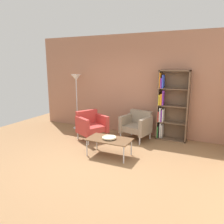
{
  "coord_description": "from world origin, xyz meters",
  "views": [
    {
      "loc": [
        2.19,
        -3.71,
        2.04
      ],
      "look_at": [
        0.05,
        0.84,
        0.95
      ],
      "focal_mm": 35.22,
      "sensor_mm": 36.0,
      "label": 1
    }
  ],
  "objects_px": {
    "armchair_near_window": "(91,125)",
    "armchair_corner_red": "(137,125)",
    "coffee_table_low": "(109,140)",
    "floor_lamp_torchiere": "(76,84)",
    "decorative_bowl": "(109,137)",
    "bookshelf_tall": "(170,107)"
  },
  "relations": [
    {
      "from": "decorative_bowl",
      "to": "armchair_corner_red",
      "type": "distance_m",
      "value": 1.36
    },
    {
      "from": "decorative_bowl",
      "to": "armchair_near_window",
      "type": "height_order",
      "value": "armchair_near_window"
    },
    {
      "from": "coffee_table_low",
      "to": "armchair_near_window",
      "type": "relative_size",
      "value": 1.08
    },
    {
      "from": "coffee_table_low",
      "to": "bookshelf_tall",
      "type": "bearing_deg",
      "value": 59.97
    },
    {
      "from": "armchair_near_window",
      "to": "armchair_corner_red",
      "type": "height_order",
      "value": "same"
    },
    {
      "from": "armchair_near_window",
      "to": "coffee_table_low",
      "type": "bearing_deg",
      "value": -102.08
    },
    {
      "from": "armchair_corner_red",
      "to": "floor_lamp_torchiere",
      "type": "relative_size",
      "value": 0.48
    },
    {
      "from": "coffee_table_low",
      "to": "armchair_corner_red",
      "type": "xyz_separation_m",
      "value": [
        0.19,
        1.35,
        0.05
      ]
    },
    {
      "from": "coffee_table_low",
      "to": "armchair_near_window",
      "type": "distance_m",
      "value": 1.26
    },
    {
      "from": "floor_lamp_torchiere",
      "to": "coffee_table_low",
      "type": "bearing_deg",
      "value": -39.31
    },
    {
      "from": "armchair_corner_red",
      "to": "coffee_table_low",
      "type": "bearing_deg",
      "value": -86.74
    },
    {
      "from": "bookshelf_tall",
      "to": "coffee_table_low",
      "type": "height_order",
      "value": "bookshelf_tall"
    },
    {
      "from": "armchair_corner_red",
      "to": "armchair_near_window",
      "type": "bearing_deg",
      "value": -144.0
    },
    {
      "from": "coffee_table_low",
      "to": "armchair_near_window",
      "type": "height_order",
      "value": "armchair_near_window"
    },
    {
      "from": "armchair_near_window",
      "to": "armchair_corner_red",
      "type": "distance_m",
      "value": 1.27
    },
    {
      "from": "armchair_near_window",
      "to": "floor_lamp_torchiere",
      "type": "bearing_deg",
      "value": 80.75
    },
    {
      "from": "decorative_bowl",
      "to": "armchair_near_window",
      "type": "xyz_separation_m",
      "value": [
        -0.96,
        0.82,
        -0.02
      ]
    },
    {
      "from": "armchair_near_window",
      "to": "floor_lamp_torchiere",
      "type": "distance_m",
      "value": 1.58
    },
    {
      "from": "decorative_bowl",
      "to": "floor_lamp_torchiere",
      "type": "height_order",
      "value": "floor_lamp_torchiere"
    },
    {
      "from": "armchair_near_window",
      "to": "floor_lamp_torchiere",
      "type": "relative_size",
      "value": 0.53
    },
    {
      "from": "bookshelf_tall",
      "to": "armchair_corner_red",
      "type": "xyz_separation_m",
      "value": [
        -0.81,
        -0.38,
        -0.5
      ]
    },
    {
      "from": "coffee_table_low",
      "to": "decorative_bowl",
      "type": "bearing_deg",
      "value": 0.0
    }
  ]
}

